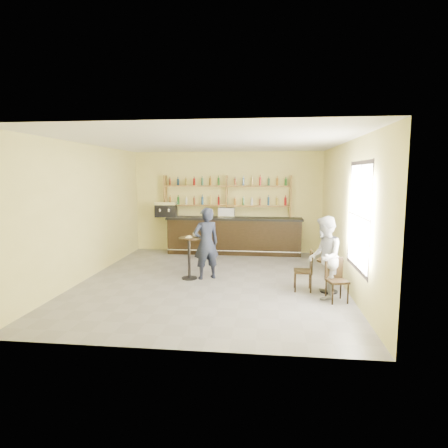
# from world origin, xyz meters

# --- Properties ---
(floor) EXTENTS (7.00, 7.00, 0.00)m
(floor) POSITION_xyz_m (0.00, 0.00, 0.00)
(floor) COLOR slate
(floor) RESTS_ON ground
(ceiling) EXTENTS (7.00, 7.00, 0.00)m
(ceiling) POSITION_xyz_m (0.00, 0.00, 3.20)
(ceiling) COLOR white
(ceiling) RESTS_ON wall_back
(wall_back) EXTENTS (7.00, 0.00, 7.00)m
(wall_back) POSITION_xyz_m (0.00, 3.50, 1.60)
(wall_back) COLOR #F0E688
(wall_back) RESTS_ON floor
(wall_front) EXTENTS (7.00, 0.00, 7.00)m
(wall_front) POSITION_xyz_m (0.00, -3.50, 1.60)
(wall_front) COLOR #F0E688
(wall_front) RESTS_ON floor
(wall_left) EXTENTS (0.00, 7.00, 7.00)m
(wall_left) POSITION_xyz_m (-3.00, 0.00, 1.60)
(wall_left) COLOR #F0E688
(wall_left) RESTS_ON floor
(wall_right) EXTENTS (0.00, 7.00, 7.00)m
(wall_right) POSITION_xyz_m (3.00, 0.00, 1.60)
(wall_right) COLOR #F0E688
(wall_right) RESTS_ON floor
(window_pane) EXTENTS (0.00, 2.00, 2.00)m
(window_pane) POSITION_xyz_m (2.99, -1.20, 1.70)
(window_pane) COLOR white
(window_pane) RESTS_ON wall_right
(window_frame) EXTENTS (0.04, 1.70, 2.10)m
(window_frame) POSITION_xyz_m (2.99, -1.20, 1.70)
(window_frame) COLOR black
(window_frame) RESTS_ON wall_right
(shelf_unit) EXTENTS (4.00, 0.26, 1.40)m
(shelf_unit) POSITION_xyz_m (0.00, 3.37, 1.81)
(shelf_unit) COLOR brown
(shelf_unit) RESTS_ON wall_back
(liquor_bottles) EXTENTS (3.68, 0.10, 1.00)m
(liquor_bottles) POSITION_xyz_m (0.00, 3.37, 1.98)
(liquor_bottles) COLOR #8C5919
(liquor_bottles) RESTS_ON shelf_unit
(bar_counter) EXTENTS (4.23, 0.83, 1.15)m
(bar_counter) POSITION_xyz_m (0.25, 3.15, 0.57)
(bar_counter) COLOR black
(bar_counter) RESTS_ON floor
(espresso_machine) EXTENTS (0.71, 0.49, 0.48)m
(espresso_machine) POSITION_xyz_m (-1.93, 3.15, 1.38)
(espresso_machine) COLOR black
(espresso_machine) RESTS_ON bar_counter
(pastry_case) EXTENTS (0.56, 0.47, 0.31)m
(pastry_case) POSITION_xyz_m (0.02, 3.15, 1.30)
(pastry_case) COLOR silver
(pastry_case) RESTS_ON bar_counter
(pedestal_table) EXTENTS (0.63, 0.63, 1.01)m
(pedestal_table) POSITION_xyz_m (-0.56, 0.14, 0.50)
(pedestal_table) COLOR black
(pedestal_table) RESTS_ON floor
(napkin) EXTENTS (0.15, 0.15, 0.00)m
(napkin) POSITION_xyz_m (-0.56, 0.14, 1.01)
(napkin) COLOR white
(napkin) RESTS_ON pedestal_table
(donut) EXTENTS (0.14, 0.14, 0.04)m
(donut) POSITION_xyz_m (-0.55, 0.13, 1.03)
(donut) COLOR #E0B652
(donut) RESTS_ON napkin
(cup_pedestal) EXTENTS (0.16, 0.16, 0.10)m
(cup_pedestal) POSITION_xyz_m (-0.42, 0.24, 1.06)
(cup_pedestal) COLOR white
(cup_pedestal) RESTS_ON pedestal_table
(man_main) EXTENTS (0.75, 0.66, 1.72)m
(man_main) POSITION_xyz_m (-0.16, 0.20, 0.86)
(man_main) COLOR black
(man_main) RESTS_ON floor
(cafe_table) EXTENTS (0.59, 0.59, 0.70)m
(cafe_table) POSITION_xyz_m (2.60, -0.54, 0.35)
(cafe_table) COLOR black
(cafe_table) RESTS_ON floor
(cup_cafe) EXTENTS (0.12, 0.12, 0.09)m
(cup_cafe) POSITION_xyz_m (2.65, -0.54, 0.75)
(cup_cafe) COLOR white
(cup_cafe) RESTS_ON cafe_table
(chair_west) EXTENTS (0.39, 0.39, 0.87)m
(chair_west) POSITION_xyz_m (2.05, -0.49, 0.44)
(chair_west) COLOR black
(chair_west) RESTS_ON floor
(chair_south) EXTENTS (0.45, 0.45, 0.85)m
(chair_south) POSITION_xyz_m (2.65, -1.14, 0.42)
(chair_south) COLOR black
(chair_south) RESTS_ON floor
(patron_second) EXTENTS (0.75, 0.90, 1.66)m
(patron_second) POSITION_xyz_m (2.43, -0.89, 0.83)
(patron_second) COLOR #98999D
(patron_second) RESTS_ON floor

